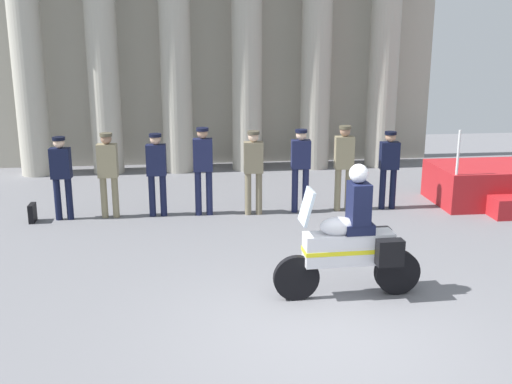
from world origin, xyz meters
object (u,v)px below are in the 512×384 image
reviewing_stand (510,185)px  motorcycle_with_rider (354,243)px  officer_in_row_0 (61,171)px  officer_in_row_2 (157,168)px  officer_in_row_7 (389,164)px  briefcase_on_ground (32,213)px  officer_in_row_4 (253,166)px  officer_in_row_6 (344,161)px  officer_in_row_1 (108,168)px  officer_in_row_5 (301,164)px  officer_in_row_3 (203,164)px

reviewing_stand → motorcycle_with_rider: bearing=-137.1°
officer_in_row_0 → officer_in_row_2: size_ratio=0.99×
motorcycle_with_rider → officer_in_row_2: bearing=-57.6°
officer_in_row_7 → motorcycle_with_rider: size_ratio=0.77×
officer_in_row_2 → briefcase_on_ground: bearing=6.5°
officer_in_row_2 → officer_in_row_7: (4.71, -0.03, -0.02)m
officer_in_row_0 → officer_in_row_4: (3.72, -0.08, 0.03)m
officer_in_row_2 → officer_in_row_6: officer_in_row_6 is taller
officer_in_row_1 → officer_in_row_2: size_ratio=1.02×
officer_in_row_4 → officer_in_row_6: 1.85m
officer_in_row_2 → officer_in_row_6: 3.76m
officer_in_row_5 → officer_in_row_6: 0.89m
officer_in_row_0 → officer_in_row_2: 1.82m
officer_in_row_4 → officer_in_row_7: officer_in_row_4 is taller
reviewing_stand → officer_in_row_6: (-3.70, -0.15, 0.64)m
officer_in_row_5 → briefcase_on_ground: 5.34m
officer_in_row_0 → officer_in_row_7: (6.53, 0.00, -0.01)m
officer_in_row_6 → briefcase_on_ground: (-6.16, -0.08, -0.86)m
officer_in_row_6 → officer_in_row_2: bearing=2.8°
officer_in_row_3 → officer_in_row_4: 1.00m
officer_in_row_1 → motorcycle_with_rider: size_ratio=0.81×
reviewing_stand → briefcase_on_ground: reviewing_stand is taller
officer_in_row_7 → officer_in_row_5: bearing=4.1°
officer_in_row_1 → officer_in_row_6: officer_in_row_6 is taller
officer_in_row_5 → motorcycle_with_rider: 4.14m
officer_in_row_7 → officer_in_row_0: bearing=3.5°
officer_in_row_7 → officer_in_row_1: bearing=3.1°
officer_in_row_6 → officer_in_row_0: bearing=3.4°
officer_in_row_1 → officer_in_row_6: (4.69, -0.05, 0.04)m
officer_in_row_4 → officer_in_row_6: officer_in_row_6 is taller
reviewing_stand → officer_in_row_6: size_ratio=1.84×
officer_in_row_0 → officer_in_row_7: bearing=-176.5°
reviewing_stand → officer_in_row_1: reviewing_stand is taller
officer_in_row_1 → officer_in_row_5: size_ratio=0.99×
officer_in_row_5 → briefcase_on_ground: officer_in_row_5 is taller
reviewing_stand → officer_in_row_3: size_ratio=1.83×
officer_in_row_4 → briefcase_on_ground: bearing=3.7°
officer_in_row_6 → motorcycle_with_rider: motorcycle_with_rider is taller
officer_in_row_1 → officer_in_row_6: 4.69m
officer_in_row_0 → officer_in_row_1: (0.88, 0.04, 0.03)m
officer_in_row_1 → officer_in_row_3: (1.85, -0.03, 0.05)m
officer_in_row_2 → officer_in_row_0: bearing=4.4°
reviewing_stand → officer_in_row_5: 4.63m
officer_in_row_3 → officer_in_row_4: officer_in_row_3 is taller
reviewing_stand → officer_in_row_2: (-7.46, -0.11, 0.59)m
officer_in_row_5 → officer_in_row_1: bearing=2.7°
reviewing_stand → officer_in_row_4: (-5.55, -0.21, 0.61)m
officer_in_row_7 → motorcycle_with_rider: motorcycle_with_rider is taller
officer_in_row_0 → officer_in_row_7: 6.53m
officer_in_row_4 → briefcase_on_ground: (-4.31, -0.02, -0.82)m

